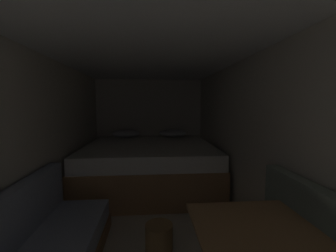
# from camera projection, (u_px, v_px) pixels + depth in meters

# --- Properties ---
(ground_plane) EXTENTS (6.93, 6.93, 0.00)m
(ground_plane) POSITION_uv_depth(u_px,v_px,m) (149.00, 234.00, 2.43)
(ground_plane) COLOR beige
(wall_back) EXTENTS (2.35, 0.05, 1.96)m
(wall_back) POSITION_uv_depth(u_px,v_px,m) (149.00, 125.00, 4.80)
(wall_back) COLOR beige
(wall_back) RESTS_ON ground
(wall_left) EXTENTS (0.05, 4.93, 1.96)m
(wall_left) POSITION_uv_depth(u_px,v_px,m) (35.00, 148.00, 2.24)
(wall_left) COLOR beige
(wall_left) RESTS_ON ground
(wall_right) EXTENTS (0.05, 4.93, 1.96)m
(wall_right) POSITION_uv_depth(u_px,v_px,m) (253.00, 145.00, 2.42)
(wall_right) COLOR beige
(wall_right) RESTS_ON ground
(ceiling_slab) EXTENTS (2.35, 4.93, 0.05)m
(ceiling_slab) POSITION_uv_depth(u_px,v_px,m) (148.00, 49.00, 2.23)
(ceiling_slab) COLOR white
(ceiling_slab) RESTS_ON wall_left
(bed) EXTENTS (2.13, 2.00, 0.91)m
(bed) POSITION_uv_depth(u_px,v_px,m) (149.00, 165.00, 3.81)
(bed) COLOR #9E7247
(bed) RESTS_ON ground
(dinette_table) EXTENTS (0.68, 0.63, 0.74)m
(dinette_table) POSITION_uv_depth(u_px,v_px,m) (254.00, 243.00, 1.26)
(dinette_table) COLOR #9E7247
(dinette_table) RESTS_ON ground
(wicker_basket) EXTENTS (0.27, 0.27, 0.26)m
(wicker_basket) POSITION_uv_depth(u_px,v_px,m) (159.00, 237.00, 2.15)
(wicker_basket) COLOR olive
(wicker_basket) RESTS_ON ground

